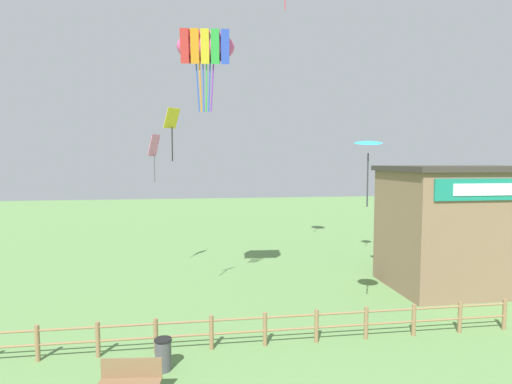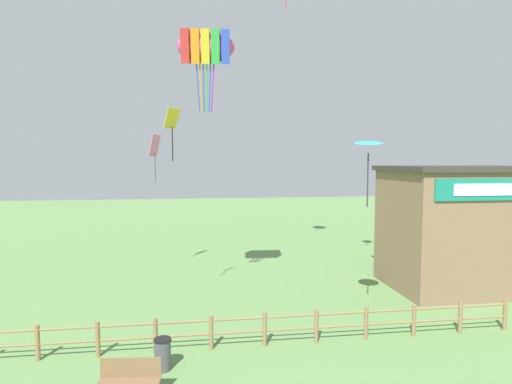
{
  "view_description": "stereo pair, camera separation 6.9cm",
  "coord_description": "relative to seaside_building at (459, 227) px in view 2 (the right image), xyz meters",
  "views": [
    {
      "loc": [
        -2.09,
        -4.72,
        5.94
      ],
      "look_at": [
        0.0,
        9.59,
        4.84
      ],
      "focal_mm": 28.0,
      "sensor_mm": 36.0,
      "label": 1
    },
    {
      "loc": [
        -2.02,
        -4.73,
        5.94
      ],
      "look_at": [
        0.0,
        9.59,
        4.84
      ],
      "focal_mm": 28.0,
      "sensor_mm": 36.0,
      "label": 2
    }
  ],
  "objects": [
    {
      "name": "wooden_fence",
      "position": [
        -9.98,
        -4.68,
        -2.27
      ],
      "size": [
        17.32,
        0.14,
        1.1
      ],
      "color": "olive",
      "rests_on": "ground_plane"
    },
    {
      "name": "seaside_building",
      "position": [
        0.0,
        0.0,
        0.0
      ],
      "size": [
        6.58,
        4.7,
        5.74
      ],
      "color": "#84664C",
      "rests_on": "ground_plane"
    },
    {
      "name": "park_bench_near_fence",
      "position": [
        -13.79,
        -7.04,
        -2.37
      ],
      "size": [
        1.56,
        0.56,
        1.0
      ],
      "color": "brown",
      "rests_on": "ground_plane"
    },
    {
      "name": "trash_bin",
      "position": [
        -13.1,
        -5.75,
        -2.43
      ],
      "size": [
        0.5,
        0.5,
        0.92
      ],
      "color": "#4C4C51",
      "rests_on": "ground_plane"
    },
    {
      "name": "kite_rainbow_parafoil",
      "position": [
        -11.69,
        0.14,
        7.8
      ],
      "size": [
        2.5,
        1.75,
        3.49
      ],
      "color": "#E54C8C"
    },
    {
      "name": "kite_yellow_diamond",
      "position": [
        -13.05,
        -0.86,
        4.49
      ],
      "size": [
        0.67,
        0.66,
        2.07
      ],
      "color": "yellow"
    },
    {
      "name": "kite_cyan_delta",
      "position": [
        -6.09,
        -3.54,
        3.66
      ],
      "size": [
        1.24,
        1.23,
        2.44
      ],
      "color": "#2DB2C6"
    },
    {
      "name": "kite_pink_diamond",
      "position": [
        -14.28,
        4.13,
        3.69
      ],
      "size": [
        0.6,
        0.86,
        2.45
      ],
      "color": "pink"
    }
  ]
}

